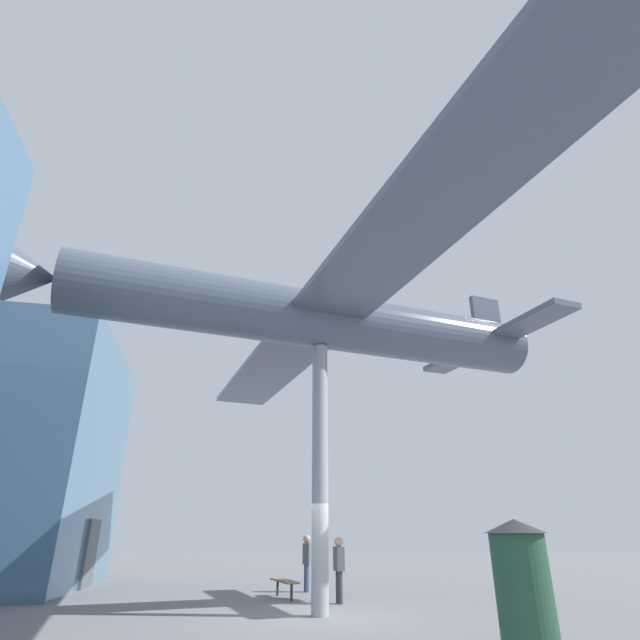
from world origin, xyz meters
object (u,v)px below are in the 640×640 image
at_px(support_pylon_central, 320,468).
at_px(info_kiosk, 525,600).
at_px(visitor_person, 339,565).
at_px(visitor_second, 307,558).
at_px(suspended_airplane, 315,319).
at_px(plaza_bench, 284,582).

xyz_separation_m(support_pylon_central, info_kiosk, (-6.68, -1.31, -2.38)).
relative_size(visitor_person, info_kiosk, 0.86).
xyz_separation_m(support_pylon_central, visitor_second, (5.40, -0.65, -2.37)).
relative_size(visitor_second, info_kiosk, 0.89).
distance_m(visitor_second, info_kiosk, 12.09).
distance_m(suspended_airplane, info_kiosk, 9.50).
distance_m(visitor_second, plaza_bench, 2.01).
height_order(visitor_second, plaza_bench, visitor_second).
distance_m(visitor_person, visitor_second, 3.24).
height_order(support_pylon_central, visitor_second, support_pylon_central).
distance_m(support_pylon_central, plaza_bench, 4.78).
xyz_separation_m(support_pylon_central, visitor_person, (2.18, -1.00, -2.40)).
xyz_separation_m(visitor_person, visitor_second, (3.22, 0.36, 0.04)).
bearing_deg(visitor_second, plaza_bench, 169.67).
distance_m(visitor_person, info_kiosk, 8.86).
distance_m(suspended_airplane, plaza_bench, 8.12).
height_order(support_pylon_central, visitor_person, support_pylon_central).
bearing_deg(visitor_person, suspended_airplane, 146.92).
bearing_deg(support_pylon_central, suspended_airplane, 99.58).
distance_m(support_pylon_central, visitor_second, 5.93).
height_order(visitor_person, visitor_second, visitor_second).
bearing_deg(visitor_second, support_pylon_central, -166.36).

